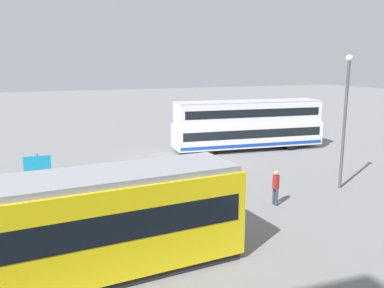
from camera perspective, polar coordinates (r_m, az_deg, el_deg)
ground_plane at (r=27.01m, az=0.30°, el=-2.70°), size 160.00×160.00×0.00m
double_decker_bus at (r=31.08m, az=8.04°, el=2.75°), size 11.91×3.79×3.82m
tram_yellow at (r=12.78m, az=-24.57°, el=-12.10°), size 14.42×3.51×3.31m
pedestrian_near_railing at (r=22.29m, az=-2.39°, el=-3.33°), size 0.36×0.33×1.61m
pedestrian_crossing at (r=19.22m, az=11.94°, el=-5.84°), size 0.32×0.36×1.68m
pedestrian_railing at (r=20.03m, az=-6.89°, el=-5.69°), size 6.09×0.24×1.08m
info_sign at (r=20.03m, az=-21.28°, el=-3.39°), size 1.22×0.14×2.48m
street_lamp at (r=22.23m, az=21.16°, el=4.26°), size 0.36×0.36×7.06m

